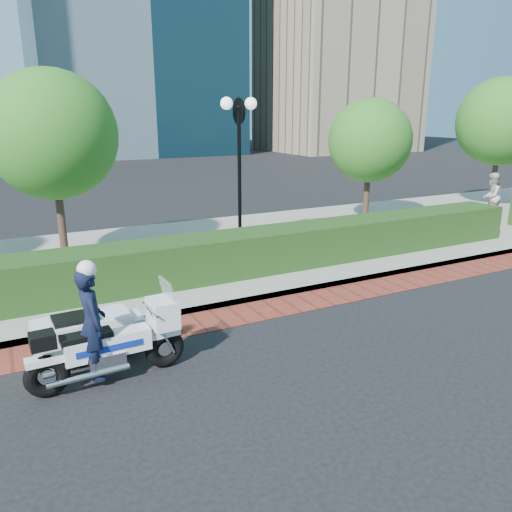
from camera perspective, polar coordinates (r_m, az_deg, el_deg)
name	(u,v)px	position (r m, az deg, el deg)	size (l,w,h in m)	color
ground	(312,335)	(9.43, 6.46, -9.00)	(120.00, 120.00, 0.00)	black
brick_strip	(273,308)	(10.60, 1.96, -5.94)	(60.00, 1.00, 0.01)	maroon
sidewalk	(197,253)	(14.45, -6.77, 0.33)	(60.00, 8.00, 0.15)	gray
hedge_main	(231,254)	(12.16, -2.84, 0.19)	(18.00, 1.20, 1.00)	black
lamppost	(239,152)	(13.60, -1.93, 11.80)	(1.02, 0.70, 4.21)	black
tree_b	(52,135)	(13.63, -22.29, 12.66)	(3.20, 3.20, 4.89)	#332319
tree_c	(370,141)	(17.68, 12.88, 12.72)	(2.80, 2.80, 4.30)	#332319
tree_d	(501,122)	(22.39, 26.24, 13.59)	(3.40, 3.40, 5.16)	#332319
tower_right	(340,8)	(56.63, 9.63, 26.14)	(14.00, 12.00, 28.00)	gray
police_motorcycle	(95,333)	(8.24, -17.90, -8.42)	(2.44, 1.72, 1.97)	black
pedestrian	(491,196)	(20.41, 25.29, 6.21)	(0.83, 0.65, 1.71)	beige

